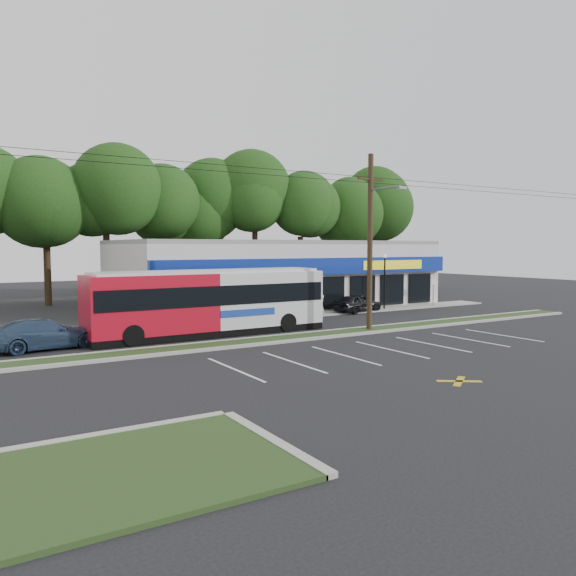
% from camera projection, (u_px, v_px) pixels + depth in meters
% --- Properties ---
extents(ground, '(120.00, 120.00, 0.00)m').
position_uv_depth(ground, '(337.00, 338.00, 29.64)').
color(ground, black).
rests_on(ground, ground).
extents(grass_strip, '(40.00, 1.60, 0.12)m').
position_uv_depth(grass_strip, '(326.00, 334.00, 30.49)').
color(grass_strip, '#223A17').
rests_on(grass_strip, ground).
extents(curb_south, '(40.00, 0.25, 0.14)m').
position_uv_depth(curb_south, '(336.00, 336.00, 29.77)').
color(curb_south, '#9E9E93').
rests_on(curb_south, ground).
extents(curb_north, '(40.00, 0.25, 0.14)m').
position_uv_depth(curb_north, '(317.00, 332.00, 31.21)').
color(curb_north, '#9E9E93').
rests_on(curb_north, ground).
extents(grass_island, '(8.00, 5.00, 0.12)m').
position_uv_depth(grass_island, '(101.00, 477.00, 11.61)').
color(grass_island, '#223A17').
rests_on(grass_island, ground).
extents(sidewalk, '(32.00, 2.20, 0.10)m').
position_uv_depth(sidewalk, '(318.00, 314.00, 39.90)').
color(sidewalk, '#9E9E93').
rests_on(sidewalk, ground).
extents(strip_mall, '(25.00, 12.55, 5.30)m').
position_uv_depth(strip_mall, '(275.00, 273.00, 45.84)').
color(strip_mall, beige).
rests_on(strip_mall, ground).
extents(utility_pole, '(50.00, 2.77, 10.00)m').
position_uv_depth(utility_pole, '(369.00, 236.00, 31.51)').
color(utility_pole, black).
rests_on(utility_pole, ground).
extents(lamp_post, '(0.30, 0.30, 4.25)m').
position_uv_depth(lamp_post, '(385.00, 275.00, 42.67)').
color(lamp_post, black).
rests_on(lamp_post, ground).
extents(sign_post, '(0.45, 0.10, 2.23)m').
position_uv_depth(sign_post, '(434.00, 287.00, 45.17)').
color(sign_post, '#59595E').
rests_on(sign_post, ground).
extents(tree_line, '(46.76, 6.76, 11.83)m').
position_uv_depth(tree_line, '(208.00, 209.00, 53.20)').
color(tree_line, black).
rests_on(tree_line, ground).
extents(metrobus, '(13.27, 2.94, 3.55)m').
position_uv_depth(metrobus, '(210.00, 301.00, 30.56)').
color(metrobus, '#B20D20').
rests_on(metrobus, ground).
extents(car_dark, '(4.23, 2.31, 1.36)m').
position_uv_depth(car_dark, '(357.00, 303.00, 41.07)').
color(car_dark, black).
rests_on(car_dark, ground).
extents(car_silver, '(4.60, 2.04, 1.47)m').
position_uv_depth(car_silver, '(145.00, 327.00, 28.53)').
color(car_silver, '#94959A').
rests_on(car_silver, ground).
extents(car_blue, '(5.28, 2.78, 1.46)m').
position_uv_depth(car_blue, '(45.00, 334.00, 26.33)').
color(car_blue, navy).
rests_on(car_blue, ground).
extents(pedestrian_a, '(0.70, 0.65, 1.61)m').
position_uv_depth(pedestrian_a, '(321.00, 307.00, 37.56)').
color(pedestrian_a, silver).
rests_on(pedestrian_a, ground).
extents(pedestrian_b, '(0.82, 0.70, 1.49)m').
position_uv_depth(pedestrian_b, '(286.00, 307.00, 37.85)').
color(pedestrian_b, silver).
rests_on(pedestrian_b, ground).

